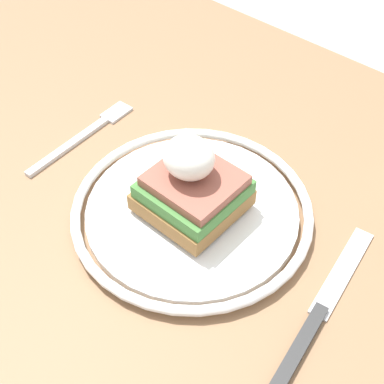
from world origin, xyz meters
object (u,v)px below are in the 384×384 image
Objects in this scene: plate at (192,210)px; sandwich at (192,185)px; fork at (86,134)px; knife at (317,316)px.

plate is 0.04m from sandwich.
plate is 0.18m from fork.
sandwich is 0.17m from knife.
plate is 0.16m from knife.
fork is at bearing 177.32° from sandwich.
plate is 1.54× the size of fork.
sandwich is at bearing 109.25° from plate.
knife is (0.16, -0.02, -0.01)m from plate.
sandwich is (-0.00, 0.00, 0.04)m from plate.
sandwich reaches higher than plate.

